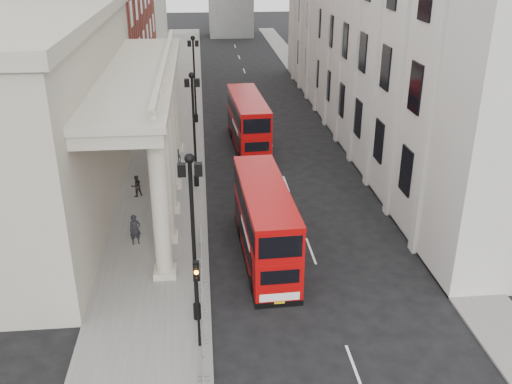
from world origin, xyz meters
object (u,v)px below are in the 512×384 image
bus_far (248,122)px  pedestrian_c (177,158)px  pedestrian_b (136,186)px  pedestrian_a (135,230)px  lamp_post_north (194,74)px  lamp_post_south (193,229)px  bus_near (265,221)px  lamp_post_mid (194,123)px  traffic_light (197,289)px

bus_far → pedestrian_c: bearing=-144.4°
pedestrian_b → pedestrian_a: bearing=67.0°
bus_far → lamp_post_north: bearing=117.6°
lamp_post_south → bus_near: 7.29m
bus_near → pedestrian_b: bus_near is taller
lamp_post_south → pedestrian_a: size_ratio=4.54×
lamp_post_mid → pedestrian_a: bearing=-113.3°
bus_near → pedestrian_c: size_ratio=6.08×
pedestrian_c → lamp_post_north: bearing=103.8°
lamp_post_south → lamp_post_mid: size_ratio=1.00×
traffic_light → pedestrian_c: traffic_light is taller
pedestrian_b → lamp_post_mid: bearing=170.9°
pedestrian_a → lamp_post_north: bearing=63.1°
lamp_post_mid → pedestrian_b: (-4.17, -1.42, -4.02)m
lamp_post_north → bus_near: lamp_post_north is taller
lamp_post_north → bus_near: 26.79m
lamp_post_mid → pedestrian_b: lamp_post_mid is taller
pedestrian_b → lamp_post_north: bearing=-131.3°
lamp_post_south → pedestrian_b: bearing=106.0°
bus_near → pedestrian_b: bearing=129.5°
traffic_light → pedestrian_c: (-1.62, 21.67, -2.16)m
lamp_post_south → traffic_light: (0.10, -2.02, -1.80)m
traffic_light → bus_far: (4.38, 26.45, -0.79)m
lamp_post_north → bus_far: 9.17m
bus_far → pedestrian_b: bearing=-134.3°
traffic_light → bus_near: bearing=64.0°
traffic_light → pedestrian_a: traffic_light is taller
lamp_post_north → bus_far: (4.48, -7.56, -2.59)m
lamp_post_south → pedestrian_b: size_ratio=5.40×
pedestrian_b → pedestrian_c: (2.65, 5.06, 0.06)m
lamp_post_mid → pedestrian_c: (-1.52, 3.65, -3.96)m
lamp_post_south → pedestrian_b: (-4.17, 14.58, -4.02)m
lamp_post_mid → lamp_post_north: bearing=90.0°
lamp_post_north → pedestrian_a: lamp_post_north is taller
lamp_post_south → bus_far: size_ratio=0.80×
bus_near → lamp_post_mid: bearing=108.0°
pedestrian_c → bus_near: bearing=-48.4°
lamp_post_mid → lamp_post_north: (0.00, 16.00, 0.00)m
traffic_light → bus_near: size_ratio=0.43×
pedestrian_a → pedestrian_b: bearing=76.4°
lamp_post_mid → pedestrian_c: 5.59m
lamp_post_mid → pedestrian_b: size_ratio=5.40×
traffic_light → lamp_post_north: bearing=90.2°
lamp_post_mid → pedestrian_a: 9.86m
lamp_post_north → pedestrian_b: bearing=-103.5°
lamp_post_north → bus_near: bearing=-81.8°
bus_near → pedestrian_c: 15.07m
lamp_post_south → pedestrian_b: 15.69m
lamp_post_south → bus_near: (3.83, 5.61, -2.65)m
pedestrian_c → lamp_post_mid: bearing=-46.6°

